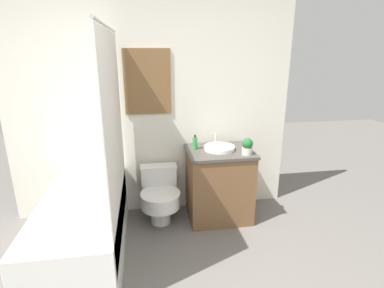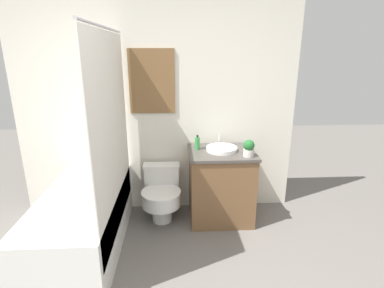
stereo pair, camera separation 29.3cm
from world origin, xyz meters
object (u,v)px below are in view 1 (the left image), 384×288
(soap_bottle, at_px, (195,143))
(sink, at_px, (219,148))
(toilet, at_px, (160,195))
(potted_plant, at_px, (247,146))

(soap_bottle, bearing_deg, sink, -13.08)
(toilet, bearing_deg, soap_bottle, 8.56)
(soap_bottle, distance_m, potted_plant, 0.55)
(toilet, xyz_separation_m, sink, (0.65, 0.00, 0.50))
(soap_bottle, bearing_deg, toilet, -171.44)
(sink, xyz_separation_m, soap_bottle, (-0.25, 0.06, 0.05))
(toilet, height_order, potted_plant, potted_plant)
(soap_bottle, relative_size, potted_plant, 0.92)
(toilet, relative_size, potted_plant, 3.43)
(potted_plant, bearing_deg, toilet, 167.63)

